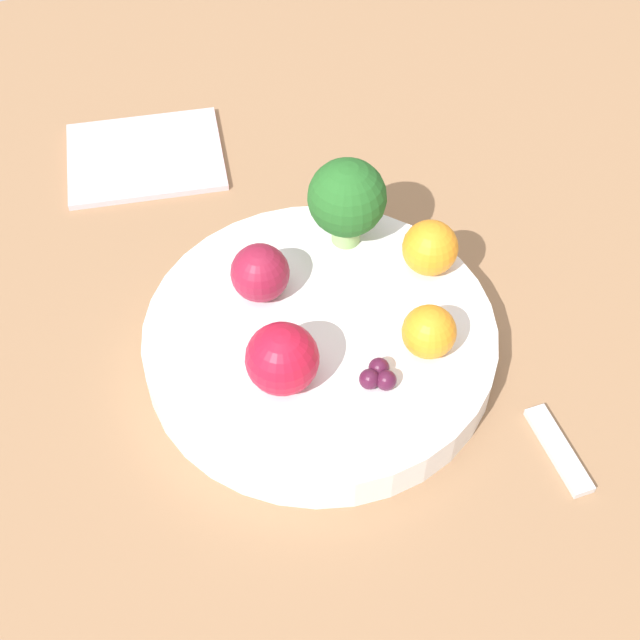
{
  "coord_description": "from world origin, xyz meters",
  "views": [
    {
      "loc": [
        0.15,
        0.39,
        0.57
      ],
      "look_at": [
        0.0,
        0.0,
        0.06
      ],
      "focal_mm": 50.0,
      "sensor_mm": 36.0,
      "label": 1
    }
  ],
  "objects": [
    {
      "name": "broccoli",
      "position": [
        -0.05,
        -0.08,
        0.1
      ],
      "size": [
        0.06,
        0.06,
        0.08
      ],
      "color": "#8CB76B",
      "rests_on": "bowl"
    },
    {
      "name": "apple_green",
      "position": [
        0.03,
        -0.05,
        0.07
      ],
      "size": [
        0.05,
        0.05,
        0.05
      ],
      "color": "maroon",
      "rests_on": "bowl"
    },
    {
      "name": "spoon",
      "position": [
        -0.13,
        0.14,
        0.02
      ],
      "size": [
        0.02,
        0.07,
        0.01
      ],
      "color": "silver",
      "rests_on": "table_surface"
    },
    {
      "name": "napkin",
      "position": [
        0.07,
        -0.27,
        0.02
      ],
      "size": [
        0.16,
        0.14,
        0.01
      ],
      "color": "beige",
      "rests_on": "table_surface"
    },
    {
      "name": "orange_front",
      "position": [
        -0.1,
        -0.03,
        0.07
      ],
      "size": [
        0.04,
        0.04,
        0.04
      ],
      "color": "orange",
      "rests_on": "bowl"
    },
    {
      "name": "apple_red",
      "position": [
        0.04,
        0.04,
        0.08
      ],
      "size": [
        0.05,
        0.05,
        0.05
      ],
      "color": "#B7142D",
      "rests_on": "bowl"
    },
    {
      "name": "orange_back",
      "position": [
        -0.07,
        0.05,
        0.07
      ],
      "size": [
        0.04,
        0.04,
        0.04
      ],
      "color": "orange",
      "rests_on": "bowl"
    },
    {
      "name": "grape_cluster",
      "position": [
        -0.02,
        0.06,
        0.06
      ],
      "size": [
        0.03,
        0.03,
        0.02
      ],
      "color": "#47142D",
      "rests_on": "bowl"
    },
    {
      "name": "ground_plane",
      "position": [
        0.0,
        0.0,
        0.0
      ],
      "size": [
        6.0,
        6.0,
        0.0
      ],
      "primitive_type": "plane",
      "color": "gray"
    },
    {
      "name": "table_surface",
      "position": [
        0.0,
        0.0,
        0.01
      ],
      "size": [
        1.2,
        1.2,
        0.02
      ],
      "color": "#936D4C",
      "rests_on": "ground_plane"
    },
    {
      "name": "bowl",
      "position": [
        0.0,
        0.0,
        0.04
      ],
      "size": [
        0.27,
        0.27,
        0.03
      ],
      "color": "white",
      "rests_on": "table_surface"
    }
  ]
}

